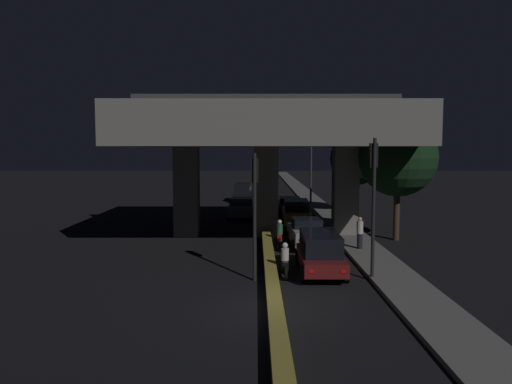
# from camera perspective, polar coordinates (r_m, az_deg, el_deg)

# --- Properties ---
(ground_plane) EXTENTS (200.00, 200.00, 0.00)m
(ground_plane) POSITION_cam_1_polar(r_m,az_deg,el_deg) (16.59, 1.86, -13.22)
(ground_plane) COLOR black
(median_divider) EXTENTS (0.49, 126.00, 0.43)m
(median_divider) POSITION_cam_1_polar(r_m,az_deg,el_deg) (50.99, 0.43, -0.59)
(median_divider) COLOR olive
(median_divider) RESTS_ON ground_plane
(sidewalk_right) EXTENTS (2.06, 126.00, 0.17)m
(sidewalk_right) POSITION_cam_1_polar(r_m,az_deg,el_deg) (44.38, 6.88, -1.63)
(sidewalk_right) COLOR #5B5956
(sidewalk_right) RESTS_ON ground_plane
(elevated_overpass) EXTENTS (15.69, 13.38, 8.33)m
(elevated_overpass) POSITION_cam_1_polar(r_m,az_deg,el_deg) (29.38, 0.92, 6.91)
(elevated_overpass) COLOR slate
(elevated_overpass) RESTS_ON ground_plane
(traffic_light_left_of_median) EXTENTS (0.30, 0.49, 5.01)m
(traffic_light_left_of_median) POSITION_cam_1_polar(r_m,az_deg,el_deg) (19.41, -0.40, -0.24)
(traffic_light_left_of_median) COLOR black
(traffic_light_left_of_median) RESTS_ON ground_plane
(traffic_light_right_of_median) EXTENTS (0.30, 0.49, 5.59)m
(traffic_light_right_of_median) POSITION_cam_1_polar(r_m,az_deg,el_deg) (19.90, 13.03, 0.86)
(traffic_light_right_of_median) COLOR black
(traffic_light_right_of_median) RESTS_ON ground_plane
(street_lamp) EXTENTS (1.97, 0.32, 7.72)m
(street_lamp) POSITION_cam_1_polar(r_m,az_deg,el_deg) (46.23, 5.76, 4.20)
(street_lamp) COLOR #2D2D30
(street_lamp) RESTS_ON ground_plane
(car_dark_red_lead) EXTENTS (1.89, 4.37, 1.69)m
(car_dark_red_lead) POSITION_cam_1_polar(r_m,az_deg,el_deg) (21.02, 7.13, -6.79)
(car_dark_red_lead) COLOR #591414
(car_dark_red_lead) RESTS_ON ground_plane
(car_silver_second) EXTENTS (1.97, 4.11, 1.51)m
(car_silver_second) POSITION_cam_1_polar(r_m,az_deg,el_deg) (26.57, 5.54, -4.60)
(car_silver_second) COLOR gray
(car_silver_second) RESTS_ON ground_plane
(car_taxi_yellow_third) EXTENTS (2.06, 4.65, 1.74)m
(car_taxi_yellow_third) POSITION_cam_1_polar(r_m,az_deg,el_deg) (33.67, 4.39, -2.33)
(car_taxi_yellow_third) COLOR gold
(car_taxi_yellow_third) RESTS_ON ground_plane
(car_black_fourth) EXTENTS (2.02, 4.60, 1.35)m
(car_black_fourth) POSITION_cam_1_polar(r_m,az_deg,el_deg) (39.68, 3.61, -1.47)
(car_black_fourth) COLOR black
(car_black_fourth) RESTS_ON ground_plane
(car_grey_lead_oncoming) EXTENTS (2.04, 3.98, 1.51)m
(car_grey_lead_oncoming) POSITION_cam_1_polar(r_m,az_deg,el_deg) (37.12, -1.90, -1.82)
(car_grey_lead_oncoming) COLOR #515459
(car_grey_lead_oncoming) RESTS_ON ground_plane
(car_black_second_oncoming) EXTENTS (2.00, 4.22, 1.79)m
(car_black_second_oncoming) POSITION_cam_1_polar(r_m,az_deg,el_deg) (48.75, -1.75, 0.01)
(car_black_second_oncoming) COLOR black
(car_black_second_oncoming) RESTS_ON ground_plane
(motorcycle_black_filtering_near) EXTENTS (0.32, 1.82, 1.40)m
(motorcycle_black_filtering_near) POSITION_cam_1_polar(r_m,az_deg,el_deg) (20.43, 3.10, -7.99)
(motorcycle_black_filtering_near) COLOR black
(motorcycle_black_filtering_near) RESTS_ON ground_plane
(motorcycle_red_filtering_mid) EXTENTS (0.33, 1.93, 1.43)m
(motorcycle_red_filtering_mid) POSITION_cam_1_polar(r_m,az_deg,el_deg) (26.52, 2.49, -4.94)
(motorcycle_red_filtering_mid) COLOR black
(motorcycle_red_filtering_mid) RESTS_ON ground_plane
(pedestrian_on_sidewalk) EXTENTS (0.32, 0.32, 1.59)m
(pedestrian_on_sidewalk) POSITION_cam_1_polar(r_m,az_deg,el_deg) (25.61, 11.55, -4.59)
(pedestrian_on_sidewalk) COLOR black
(pedestrian_on_sidewalk) RESTS_ON sidewalk_right
(roadside_tree_kerbside_near) EXTENTS (4.37, 4.37, 6.86)m
(roadside_tree_kerbside_near) POSITION_cam_1_polar(r_m,az_deg,el_deg) (29.06, 15.68, 3.77)
(roadside_tree_kerbside_near) COLOR #38281C
(roadside_tree_kerbside_near) RESTS_ON ground_plane
(roadside_tree_kerbside_mid) EXTENTS (4.23, 4.23, 6.53)m
(roadside_tree_kerbside_mid) POSITION_cam_1_polar(r_m,az_deg,el_deg) (40.27, 11.23, 3.78)
(roadside_tree_kerbside_mid) COLOR #2D2116
(roadside_tree_kerbside_mid) RESTS_ON ground_plane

